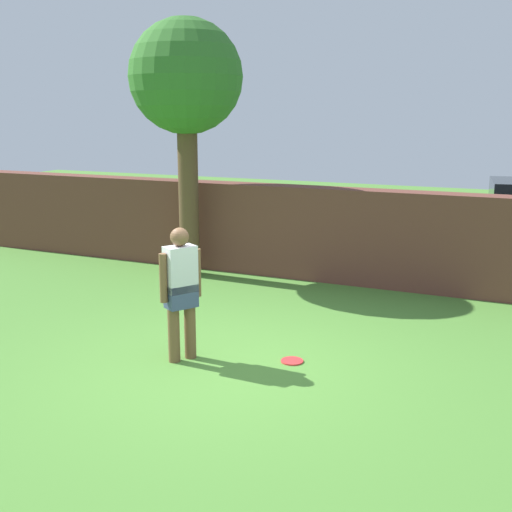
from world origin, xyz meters
The scene contains 5 objects.
ground_plane centered at (0.00, 0.00, 0.00)m, with size 40.00×40.00×0.00m, color #4C8433.
brick_wall centered at (-1.50, 4.36, 0.82)m, with size 13.69×0.50×1.65m, color brown.
tree centered at (-2.61, 3.71, 3.44)m, with size 1.99×1.99×4.53m.
person centered at (-0.58, 0.02, 0.90)m, with size 0.37×0.48×1.62m.
frisbee_red centered at (0.66, 0.49, 0.01)m, with size 0.27×0.27×0.02m, color red.
Camera 1 is at (3.23, -6.25, 2.92)m, focal length 44.87 mm.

